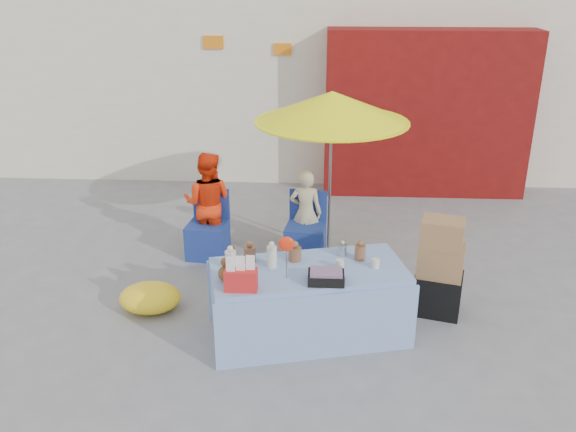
# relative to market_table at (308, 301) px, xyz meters

# --- Properties ---
(ground) EXTENTS (80.00, 80.00, 0.00)m
(ground) POSITION_rel_market_table_xyz_m (-0.43, 0.12, -0.38)
(ground) COLOR slate
(ground) RESTS_ON ground
(market_table) EXTENTS (2.10, 1.34, 1.17)m
(market_table) POSITION_rel_market_table_xyz_m (0.00, 0.00, 0.00)
(market_table) COLOR #869FD7
(market_table) RESTS_ON ground
(chair_left) EXTENTS (0.54, 0.53, 0.85)m
(chair_left) POSITION_rel_market_table_xyz_m (-1.32, 1.75, -0.13)
(chair_left) COLOR navy
(chair_left) RESTS_ON ground
(chair_right) EXTENTS (0.54, 0.53, 0.85)m
(chair_right) POSITION_rel_market_table_xyz_m (-0.07, 1.75, -0.13)
(chair_right) COLOR navy
(chair_right) RESTS_ON ground
(vendor_orange) EXTENTS (0.71, 0.59, 1.34)m
(vendor_orange) POSITION_rel_market_table_xyz_m (-1.32, 1.88, 0.29)
(vendor_orange) COLOR red
(vendor_orange) RESTS_ON ground
(vendor_beige) EXTENTS (0.44, 0.32, 1.13)m
(vendor_beige) POSITION_rel_market_table_xyz_m (-0.07, 1.88, 0.18)
(vendor_beige) COLOR #C3B48A
(vendor_beige) RESTS_ON ground
(umbrella) EXTENTS (1.90, 1.90, 2.09)m
(umbrella) POSITION_rel_market_table_xyz_m (0.23, 2.03, 1.51)
(umbrella) COLOR gray
(umbrella) RESTS_ON ground
(box_stack) EXTENTS (0.58, 0.52, 1.09)m
(box_stack) POSITION_rel_market_table_xyz_m (1.38, 0.51, 0.12)
(box_stack) COLOR black
(box_stack) RESTS_ON ground
(tarp_bundle) EXTENTS (0.77, 0.67, 0.30)m
(tarp_bundle) POSITION_rel_market_table_xyz_m (-1.72, 0.37, -0.23)
(tarp_bundle) COLOR yellow
(tarp_bundle) RESTS_ON ground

